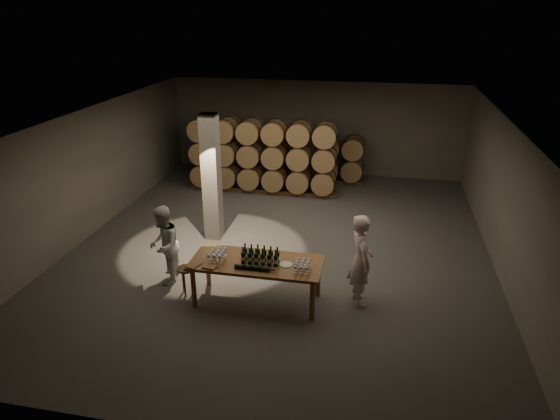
% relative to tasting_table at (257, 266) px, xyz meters
% --- Properties ---
extents(room, '(12.00, 12.00, 12.00)m').
position_rel_tasting_table_xyz_m(room, '(-1.80, 2.70, 0.80)').
color(room, '#54514E').
rests_on(room, ground).
extents(tasting_table, '(2.60, 1.10, 0.90)m').
position_rel_tasting_table_xyz_m(tasting_table, '(0.00, 0.00, 0.00)').
color(tasting_table, brown).
rests_on(tasting_table, ground).
extents(barrel_stack_back, '(5.48, 0.95, 1.57)m').
position_rel_tasting_table_xyz_m(barrel_stack_back, '(-0.96, 7.70, 0.03)').
color(barrel_stack_back, brown).
rests_on(barrel_stack_back, ground).
extents(barrel_stack_front, '(4.70, 0.95, 2.31)m').
position_rel_tasting_table_xyz_m(barrel_stack_front, '(-1.35, 6.30, 0.40)').
color(barrel_stack_front, brown).
rests_on(barrel_stack_front, ground).
extents(bottle_cluster, '(0.74, 0.24, 0.35)m').
position_rel_tasting_table_xyz_m(bottle_cluster, '(0.09, -0.04, 0.23)').
color(bottle_cluster, black).
rests_on(bottle_cluster, tasting_table).
extents(lying_bottles, '(0.79, 0.09, 0.09)m').
position_rel_tasting_table_xyz_m(lying_bottles, '(0.01, -0.34, 0.15)').
color(lying_bottles, black).
rests_on(lying_bottles, tasting_table).
extents(glass_cluster_left, '(0.31, 0.42, 0.18)m').
position_rel_tasting_table_xyz_m(glass_cluster_left, '(-0.79, -0.04, 0.24)').
color(glass_cluster_left, silver).
rests_on(glass_cluster_left, tasting_table).
extents(glass_cluster_right, '(0.30, 0.41, 0.16)m').
position_rel_tasting_table_xyz_m(glass_cluster_right, '(0.94, -0.13, 0.22)').
color(glass_cluster_right, silver).
rests_on(glass_cluster_right, tasting_table).
extents(plate, '(0.26, 0.26, 0.01)m').
position_rel_tasting_table_xyz_m(plate, '(0.59, -0.02, 0.11)').
color(plate, silver).
rests_on(plate, tasting_table).
extents(notebook_near, '(0.28, 0.24, 0.03)m').
position_rel_tasting_table_xyz_m(notebook_near, '(-0.83, -0.40, 0.12)').
color(notebook_near, brown).
rests_on(notebook_near, tasting_table).
extents(notebook_corner, '(0.27, 0.31, 0.02)m').
position_rel_tasting_table_xyz_m(notebook_corner, '(-1.16, -0.41, 0.12)').
color(notebook_corner, brown).
rests_on(notebook_corner, tasting_table).
extents(pen, '(0.13, 0.02, 0.01)m').
position_rel_tasting_table_xyz_m(pen, '(-0.70, -0.42, 0.11)').
color(pen, black).
rests_on(pen, tasting_table).
extents(stool, '(0.36, 0.36, 0.61)m').
position_rel_tasting_table_xyz_m(stool, '(-1.49, -0.03, -0.30)').
color(stool, brown).
rests_on(stool, ground).
extents(person_man, '(0.66, 0.81, 1.92)m').
position_rel_tasting_table_xyz_m(person_man, '(2.01, 0.35, 0.16)').
color(person_man, white).
rests_on(person_man, ground).
extents(person_woman, '(0.82, 0.96, 1.73)m').
position_rel_tasting_table_xyz_m(person_woman, '(-2.12, 0.37, 0.07)').
color(person_woman, silver).
rests_on(person_woman, ground).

